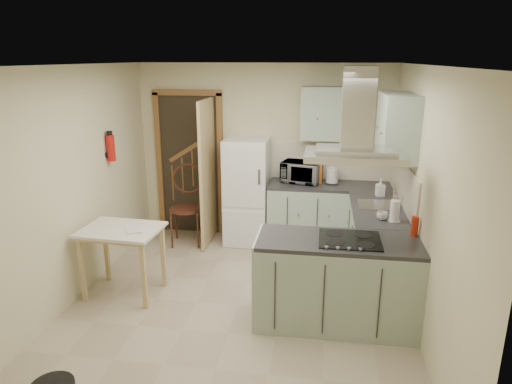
% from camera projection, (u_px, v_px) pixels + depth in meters
% --- Properties ---
extents(floor, '(4.20, 4.20, 0.00)m').
position_uv_depth(floor, '(238.00, 305.00, 4.92)').
color(floor, tan).
rests_on(floor, ground).
extents(ceiling, '(4.20, 4.20, 0.00)m').
position_uv_depth(ceiling, '(235.00, 65.00, 4.21)').
color(ceiling, silver).
rests_on(ceiling, back_wall).
extents(back_wall, '(3.60, 0.00, 3.60)m').
position_uv_depth(back_wall, '(264.00, 153.00, 6.56)').
color(back_wall, beige).
rests_on(back_wall, floor).
extents(left_wall, '(0.00, 4.20, 4.20)m').
position_uv_depth(left_wall, '(69.00, 187.00, 4.82)').
color(left_wall, beige).
rests_on(left_wall, floor).
extents(right_wall, '(0.00, 4.20, 4.20)m').
position_uv_depth(right_wall, '(423.00, 203.00, 4.31)').
color(right_wall, beige).
rests_on(right_wall, floor).
extents(doorway, '(1.10, 0.12, 2.10)m').
position_uv_depth(doorway, '(190.00, 164.00, 6.74)').
color(doorway, brown).
rests_on(doorway, floor).
extents(fridge, '(0.60, 0.60, 1.50)m').
position_uv_depth(fridge, '(247.00, 191.00, 6.44)').
color(fridge, white).
rests_on(fridge, floor).
extents(counter_back, '(1.08, 0.60, 0.90)m').
position_uv_depth(counter_back, '(307.00, 214.00, 6.41)').
color(counter_back, '#9EB2A0').
rests_on(counter_back, floor).
extents(counter_right, '(0.60, 1.95, 0.90)m').
position_uv_depth(counter_right, '(373.00, 235.00, 5.65)').
color(counter_right, '#9EB2A0').
rests_on(counter_right, floor).
extents(splashback, '(1.68, 0.02, 0.50)m').
position_uv_depth(splashback, '(331.00, 162.00, 6.44)').
color(splashback, beige).
rests_on(splashback, counter_back).
extents(wall_cabinet_back, '(0.85, 0.35, 0.70)m').
position_uv_depth(wall_cabinet_back, '(333.00, 113.00, 6.09)').
color(wall_cabinet_back, '#9EB2A0').
rests_on(wall_cabinet_back, back_wall).
extents(wall_cabinet_right, '(0.35, 0.90, 0.70)m').
position_uv_depth(wall_cabinet_right, '(397.00, 126.00, 4.97)').
color(wall_cabinet_right, '#9EB2A0').
rests_on(wall_cabinet_right, right_wall).
extents(peninsula, '(1.55, 0.65, 0.90)m').
position_uv_depth(peninsula, '(337.00, 282.00, 4.48)').
color(peninsula, '#9EB2A0').
rests_on(peninsula, floor).
extents(hob, '(0.58, 0.50, 0.01)m').
position_uv_depth(hob, '(350.00, 240.00, 4.33)').
color(hob, black).
rests_on(hob, peninsula).
extents(extractor_hood, '(0.90, 0.55, 0.10)m').
position_uv_depth(extractor_hood, '(355.00, 156.00, 4.10)').
color(extractor_hood, silver).
rests_on(extractor_hood, ceiling).
extents(sink, '(0.45, 0.40, 0.01)m').
position_uv_depth(sink, '(377.00, 205.00, 5.35)').
color(sink, silver).
rests_on(sink, counter_right).
extents(fire_extinguisher, '(0.10, 0.10, 0.32)m').
position_uv_depth(fire_extinguisher, '(111.00, 148.00, 5.59)').
color(fire_extinguisher, '#B2140F').
rests_on(fire_extinguisher, left_wall).
extents(drop_leaf_table, '(0.87, 0.68, 0.78)m').
position_uv_depth(drop_leaf_table, '(124.00, 261.00, 5.06)').
color(drop_leaf_table, tan).
rests_on(drop_leaf_table, floor).
extents(bentwood_chair, '(0.52, 0.52, 1.03)m').
position_uv_depth(bentwood_chair, '(186.00, 209.00, 6.42)').
color(bentwood_chair, '#50301A').
rests_on(bentwood_chair, floor).
extents(microwave, '(0.59, 0.47, 0.29)m').
position_uv_depth(microwave, '(301.00, 172.00, 6.31)').
color(microwave, black).
rests_on(microwave, counter_back).
extents(kettle, '(0.20, 0.20, 0.25)m').
position_uv_depth(kettle, '(332.00, 175.00, 6.23)').
color(kettle, silver).
rests_on(kettle, counter_back).
extents(cereal_box, '(0.14, 0.21, 0.29)m').
position_uv_depth(cereal_box, '(317.00, 172.00, 6.30)').
color(cereal_box, '#D25C18').
rests_on(cereal_box, counter_back).
extents(soap_bottle, '(0.12, 0.12, 0.22)m').
position_uv_depth(soap_bottle, '(380.00, 187.00, 5.69)').
color(soap_bottle, silver).
rests_on(soap_bottle, counter_right).
extents(paper_towel, '(0.12, 0.12, 0.25)m').
position_uv_depth(paper_towel, '(395.00, 211.00, 4.78)').
color(paper_towel, silver).
rests_on(paper_towel, counter_right).
extents(cup, '(0.11, 0.11, 0.09)m').
position_uv_depth(cup, '(382.00, 216.00, 4.87)').
color(cup, silver).
rests_on(cup, counter_right).
extents(red_bottle, '(0.09, 0.09, 0.19)m').
position_uv_depth(red_bottle, '(415.00, 226.00, 4.42)').
color(red_bottle, '#AD240E').
rests_on(red_bottle, peninsula).
extents(book, '(0.23, 0.26, 0.10)m').
position_uv_depth(book, '(126.00, 227.00, 4.86)').
color(book, maroon).
rests_on(book, drop_leaf_table).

